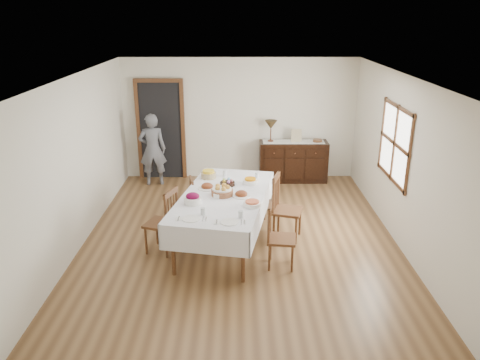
{
  "coord_description": "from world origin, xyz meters",
  "views": [
    {
      "loc": [
        -0.02,
        -6.92,
        3.48
      ],
      "look_at": [
        0.0,
        0.1,
        0.95
      ],
      "focal_mm": 35.0,
      "sensor_mm": 36.0,
      "label": 1
    }
  ],
  "objects_px": {
    "dining_table": "(224,200)",
    "chair_left_far": "(185,204)",
    "chair_right_near": "(278,235)",
    "table_lamp": "(271,125)",
    "person": "(152,147)",
    "sideboard": "(293,161)",
    "chair_left_near": "(164,220)",
    "chair_right_far": "(284,207)"
  },
  "relations": [
    {
      "from": "chair_right_far",
      "to": "sideboard",
      "type": "height_order",
      "value": "chair_right_far"
    },
    {
      "from": "sideboard",
      "to": "person",
      "type": "distance_m",
      "value": 3.01
    },
    {
      "from": "chair_left_far",
      "to": "table_lamp",
      "type": "xyz_separation_m",
      "value": [
        1.58,
        2.42,
        0.78
      ]
    },
    {
      "from": "chair_left_far",
      "to": "chair_right_near",
      "type": "bearing_deg",
      "value": 37.1
    },
    {
      "from": "chair_left_far",
      "to": "chair_right_near",
      "type": "relative_size",
      "value": 0.93
    },
    {
      "from": "chair_left_near",
      "to": "dining_table",
      "type": "bearing_deg",
      "value": 124.23
    },
    {
      "from": "dining_table",
      "to": "person",
      "type": "distance_m",
      "value": 3.18
    },
    {
      "from": "chair_left_near",
      "to": "table_lamp",
      "type": "bearing_deg",
      "value": 169.94
    },
    {
      "from": "table_lamp",
      "to": "sideboard",
      "type": "bearing_deg",
      "value": -2.24
    },
    {
      "from": "chair_left_near",
      "to": "chair_right_far",
      "type": "height_order",
      "value": "chair_right_far"
    },
    {
      "from": "chair_left_far",
      "to": "chair_right_near",
      "type": "distance_m",
      "value": 1.92
    },
    {
      "from": "sideboard",
      "to": "person",
      "type": "height_order",
      "value": "person"
    },
    {
      "from": "chair_left_near",
      "to": "sideboard",
      "type": "distance_m",
      "value": 3.96
    },
    {
      "from": "chair_left_far",
      "to": "sideboard",
      "type": "distance_m",
      "value": 3.18
    },
    {
      "from": "chair_left_near",
      "to": "chair_right_near",
      "type": "bearing_deg",
      "value": 94.75
    },
    {
      "from": "person",
      "to": "table_lamp",
      "type": "xyz_separation_m",
      "value": [
        2.48,
        0.23,
        0.41
      ]
    },
    {
      "from": "dining_table",
      "to": "chair_left_far",
      "type": "height_order",
      "value": "chair_left_far"
    },
    {
      "from": "chair_left_far",
      "to": "chair_right_near",
      "type": "xyz_separation_m",
      "value": [
        1.46,
        -1.25,
        0.03
      ]
    },
    {
      "from": "chair_left_far",
      "to": "chair_right_far",
      "type": "distance_m",
      "value": 1.67
    },
    {
      "from": "chair_right_far",
      "to": "person",
      "type": "bearing_deg",
      "value": 61.84
    },
    {
      "from": "chair_right_far",
      "to": "sideboard",
      "type": "bearing_deg",
      "value": 7.57
    },
    {
      "from": "dining_table",
      "to": "sideboard",
      "type": "bearing_deg",
      "value": 75.64
    },
    {
      "from": "chair_right_near",
      "to": "person",
      "type": "bearing_deg",
      "value": 41.42
    },
    {
      "from": "chair_right_near",
      "to": "dining_table",
      "type": "bearing_deg",
      "value": 56.23
    },
    {
      "from": "dining_table",
      "to": "chair_left_far",
      "type": "bearing_deg",
      "value": 150.49
    },
    {
      "from": "chair_right_near",
      "to": "table_lamp",
      "type": "distance_m",
      "value": 3.75
    },
    {
      "from": "chair_left_near",
      "to": "sideboard",
      "type": "relative_size",
      "value": 0.71
    },
    {
      "from": "chair_right_near",
      "to": "chair_right_far",
      "type": "xyz_separation_m",
      "value": [
        0.17,
        0.91,
        0.05
      ]
    },
    {
      "from": "chair_left_far",
      "to": "dining_table",
      "type": "bearing_deg",
      "value": 37.22
    },
    {
      "from": "chair_right_far",
      "to": "chair_right_near",
      "type": "bearing_deg",
      "value": -173.68
    },
    {
      "from": "sideboard",
      "to": "chair_right_near",
      "type": "bearing_deg",
      "value": -99.58
    },
    {
      "from": "chair_right_near",
      "to": "person",
      "type": "xyz_separation_m",
      "value": [
        -2.36,
        3.44,
        0.33
      ]
    },
    {
      "from": "sideboard",
      "to": "person",
      "type": "relative_size",
      "value": 0.89
    },
    {
      "from": "chair_left_near",
      "to": "chair_left_far",
      "type": "bearing_deg",
      "value": -176.8
    },
    {
      "from": "chair_right_near",
      "to": "person",
      "type": "relative_size",
      "value": 0.59
    },
    {
      "from": "sideboard",
      "to": "person",
      "type": "xyz_separation_m",
      "value": [
        -2.98,
        -0.21,
        0.38
      ]
    },
    {
      "from": "table_lamp",
      "to": "dining_table",
      "type": "bearing_deg",
      "value": -106.9
    },
    {
      "from": "chair_right_near",
      "to": "sideboard",
      "type": "distance_m",
      "value": 3.7
    },
    {
      "from": "dining_table",
      "to": "sideboard",
      "type": "distance_m",
      "value": 3.3
    },
    {
      "from": "chair_right_far",
      "to": "sideboard",
      "type": "distance_m",
      "value": 2.79
    },
    {
      "from": "table_lamp",
      "to": "chair_right_far",
      "type": "bearing_deg",
      "value": -89.0
    },
    {
      "from": "sideboard",
      "to": "table_lamp",
      "type": "bearing_deg",
      "value": 177.76
    }
  ]
}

